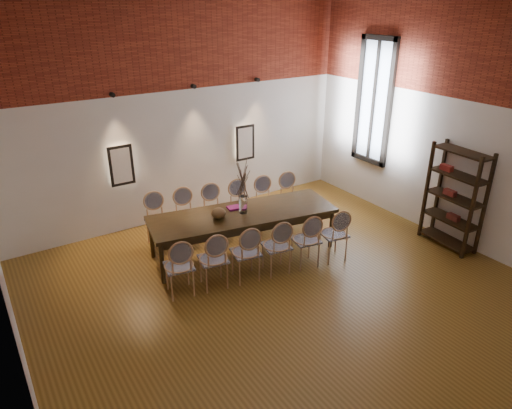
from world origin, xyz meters
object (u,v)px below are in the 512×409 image
chair_near_b (213,259)px  shelving_rack (454,198)px  chair_near_d (276,246)px  chair_far_b (187,217)px  chair_far_c (214,212)px  dining_table (243,232)px  chair_far_d (241,207)px  chair_far_f (291,199)px  book (235,208)px  chair_near_e (306,239)px  chair_far_e (267,203)px  bowl (219,213)px  chair_far_a (157,222)px  chair_near_f (334,234)px  chair_near_c (246,252)px  chair_near_a (179,266)px  vase (243,204)px

chair_near_b → shelving_rack: size_ratio=0.52×
chair_near_d → chair_far_b: bearing=123.6°
chair_far_c → dining_table: bearing=108.4°
dining_table → chair_far_d: bearing=71.6°
chair_far_f → book: chair_far_f is taller
chair_near_e → chair_far_e: (0.29, 1.54, 0.00)m
chair_near_d → bowl: 1.08m
chair_far_b → bowl: (0.18, -0.88, 0.37)m
chair_far_a → chair_far_f: 2.60m
chair_far_a → chair_near_d: bearing=135.0°
chair_near_b → chair_near_d: size_ratio=1.00×
chair_near_f → chair_far_e: same height
chair_far_e → book: bearing=34.1°
chair_near_c → chair_far_b: (-0.22, 1.63, 0.00)m
dining_table → bowl: size_ratio=13.01×
dining_table → chair_far_d: 0.83m
chair_near_d → chair_near_f: size_ratio=1.00×
chair_near_c → chair_far_c: same height
chair_far_d → chair_near_e: bearing=108.4°
chair_near_b → chair_near_d: (1.02, -0.19, 0.00)m
chair_far_f → book: (-1.44, -0.31, 0.30)m
chair_near_a → chair_near_c: (1.02, -0.19, 0.00)m
chair_far_f → chair_near_f: bearing=90.0°
chair_far_b → book: 0.96m
chair_far_a → book: bearing=155.3°
bowl → dining_table: bearing=-4.1°
chair_near_e → chair_far_d: (-0.22, 1.63, 0.00)m
chair_far_d → chair_far_e: size_ratio=1.00×
chair_near_c → chair_near_d: size_ratio=1.00×
bowl → shelving_rack: bearing=-26.1°
chair_near_e → chair_far_c: size_ratio=1.00×
chair_far_e → bowl: 1.52m
chair_near_e → chair_near_f: size_ratio=1.00×
dining_table → chair_near_e: 1.11m
chair_near_c → chair_far_d: size_ratio=1.00×
chair_near_d → shelving_rack: size_ratio=0.52×
chair_far_a → chair_far_c: same height
bowl → chair_far_b: bearing=101.6°
chair_near_f → chair_far_c: size_ratio=1.00×
chair_near_c → vase: vase is taller
chair_far_e → vase: vase is taller
chair_near_e → chair_near_d: bearing=180.0°
chair_near_d → shelving_rack: shelving_rack is taller
chair_far_c → bowl: 0.93m
chair_near_e → chair_far_b: 2.21m
bowl → shelving_rack: size_ratio=0.13×
chair_near_c → chair_far_e: bearing=56.4°
vase → book: bearing=96.8°
chair_far_b → book: size_ratio=3.62×
chair_near_f → vase: vase is taller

